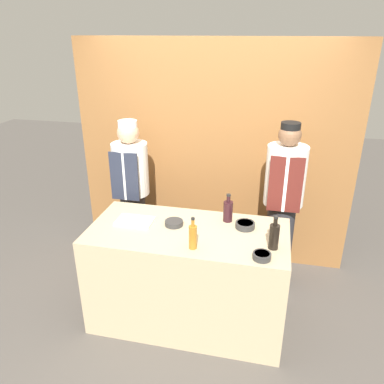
{
  "coord_description": "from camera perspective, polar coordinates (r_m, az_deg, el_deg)",
  "views": [
    {
      "loc": [
        0.63,
        -2.66,
        2.46
      ],
      "look_at": [
        0.0,
        0.16,
        1.2
      ],
      "focal_mm": 35.0,
      "sensor_mm": 36.0,
      "label": 1
    }
  ],
  "objects": [
    {
      "name": "ground_plane",
      "position": [
        3.68,
        -0.58,
        -18.43
      ],
      "size": [
        14.0,
        14.0,
        0.0
      ],
      "primitive_type": "plane",
      "color": "#4C4742"
    },
    {
      "name": "cabinet_wall",
      "position": [
        4.11,
        3.19,
        5.68
      ],
      "size": [
        2.97,
        0.18,
        2.4
      ],
      "color": "brown",
      "rests_on": "ground_plane"
    },
    {
      "name": "counter",
      "position": [
        3.39,
        -0.61,
        -12.64
      ],
      "size": [
        1.67,
        0.8,
        0.92
      ],
      "color": "tan",
      "rests_on": "ground_plane"
    },
    {
      "name": "sauce_bowl_green",
      "position": [
        3.21,
        -2.77,
        -4.7
      ],
      "size": [
        0.16,
        0.16,
        0.04
      ],
      "color": "#2D2D2D",
      "rests_on": "counter"
    },
    {
      "name": "sauce_bowl_white",
      "position": [
        3.19,
        8.1,
        -4.98
      ],
      "size": [
        0.16,
        0.16,
        0.05
      ],
      "color": "#2D2D2D",
      "rests_on": "counter"
    },
    {
      "name": "sauce_bowl_brown",
      "position": [
        2.81,
        10.6,
        -9.51
      ],
      "size": [
        0.14,
        0.14,
        0.05
      ],
      "color": "#2D2D2D",
      "rests_on": "counter"
    },
    {
      "name": "cutting_board",
      "position": [
        3.29,
        -8.72,
        -4.41
      ],
      "size": [
        0.31,
        0.21,
        0.02
      ],
      "color": "white",
      "rests_on": "counter"
    },
    {
      "name": "bottle_amber",
      "position": [
        2.85,
        0.13,
        -6.77
      ],
      "size": [
        0.06,
        0.06,
        0.26
      ],
      "color": "#9E661E",
      "rests_on": "counter"
    },
    {
      "name": "bottle_soy",
      "position": [
        2.91,
        12.4,
        -6.55
      ],
      "size": [
        0.08,
        0.08,
        0.28
      ],
      "color": "black",
      "rests_on": "counter"
    },
    {
      "name": "bottle_wine",
      "position": [
        3.25,
        5.51,
        -2.84
      ],
      "size": [
        0.08,
        0.08,
        0.25
      ],
      "color": "black",
      "rests_on": "counter"
    },
    {
      "name": "chef_left",
      "position": [
        3.98,
        -9.12,
        0.05
      ],
      "size": [
        0.36,
        0.36,
        1.65
      ],
      "color": "#28282D",
      "rests_on": "ground_plane"
    },
    {
      "name": "chef_right",
      "position": [
        3.72,
        13.65,
        -1.62
      ],
      "size": [
        0.38,
        0.38,
        1.7
      ],
      "color": "#28282D",
      "rests_on": "ground_plane"
    }
  ]
}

